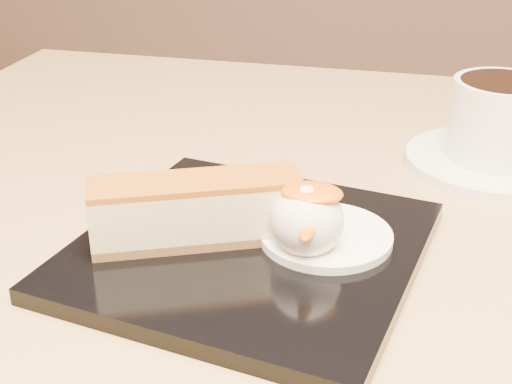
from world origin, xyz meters
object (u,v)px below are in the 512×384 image
(cheesecake, at_px, (196,210))
(ice_cream_scoop, at_px, (307,220))
(saucer, at_px, (493,162))
(table, at_px, (257,371))
(coffee_cup, at_px, (502,118))
(dessert_plate, at_px, (249,249))

(cheesecake, xyz_separation_m, ice_cream_scoop, (0.08, 0.00, 0.00))
(saucer, bearing_deg, table, -143.84)
(table, relative_size, saucer, 5.33)
(saucer, bearing_deg, ice_cream_scoop, -122.63)
(ice_cream_scoop, distance_m, coffee_cup, 0.24)
(cheesecake, height_order, saucer, cheesecake)
(coffee_cup, bearing_deg, cheesecake, -117.03)
(cheesecake, relative_size, ice_cream_scoop, 2.99)
(table, relative_size, coffee_cup, 7.30)
(ice_cream_scoop, relative_size, coffee_cup, 0.44)
(dessert_plate, bearing_deg, saucer, 49.32)
(saucer, bearing_deg, coffee_cup, -18.68)
(table, relative_size, cheesecake, 5.62)
(table, xyz_separation_m, cheesecake, (-0.02, -0.07, 0.19))
(cheesecake, bearing_deg, ice_cream_scoop, -23.92)
(dessert_plate, distance_m, ice_cream_scoop, 0.05)
(ice_cream_scoop, distance_m, saucer, 0.24)
(table, xyz_separation_m, coffee_cup, (0.18, 0.13, 0.20))
(dessert_plate, relative_size, saucer, 1.47)
(saucer, bearing_deg, dessert_plate, -130.68)
(saucer, bearing_deg, cheesecake, -135.33)
(dessert_plate, height_order, saucer, dessert_plate)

